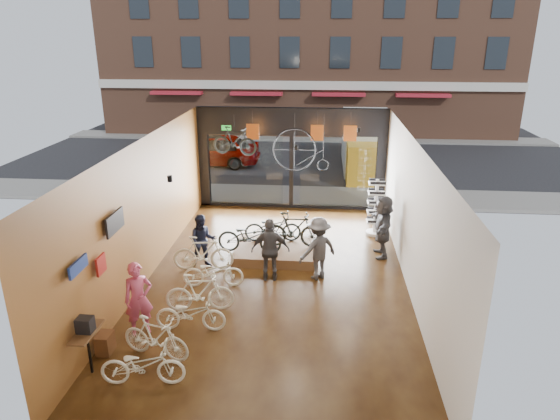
# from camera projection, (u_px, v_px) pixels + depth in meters

# --- Properties ---
(ground_plane) EXTENTS (7.00, 12.00, 0.04)m
(ground_plane) POSITION_uv_depth(u_px,v_px,m) (276.00, 280.00, 13.66)
(ground_plane) COLOR black
(ground_plane) RESTS_ON ground
(ceiling) EXTENTS (7.00, 12.00, 0.04)m
(ceiling) POSITION_uv_depth(u_px,v_px,m) (276.00, 141.00, 12.36)
(ceiling) COLOR black
(ceiling) RESTS_ON ground
(wall_left) EXTENTS (0.04, 12.00, 3.80)m
(wall_left) POSITION_uv_depth(u_px,v_px,m) (145.00, 210.00, 13.30)
(wall_left) COLOR #A86136
(wall_left) RESTS_ON ground
(wall_right) EXTENTS (0.04, 12.00, 3.80)m
(wall_right) POSITION_uv_depth(u_px,v_px,m) (413.00, 218.00, 12.72)
(wall_right) COLOR beige
(wall_right) RESTS_ON ground
(wall_back) EXTENTS (7.00, 0.04, 3.80)m
(wall_back) POSITION_uv_depth(u_px,v_px,m) (237.00, 354.00, 7.37)
(wall_back) COLOR beige
(wall_back) RESTS_ON ground
(storefront) EXTENTS (7.00, 0.26, 3.80)m
(storefront) POSITION_uv_depth(u_px,v_px,m) (291.00, 159.00, 18.64)
(storefront) COLOR black
(storefront) RESTS_ON ground
(exit_sign) EXTENTS (0.35, 0.06, 0.18)m
(exit_sign) POSITION_uv_depth(u_px,v_px,m) (226.00, 128.00, 18.33)
(exit_sign) COLOR #198C26
(exit_sign) RESTS_ON storefront
(street_road) EXTENTS (30.00, 18.00, 0.02)m
(street_road) POSITION_uv_depth(u_px,v_px,m) (302.00, 153.00, 27.72)
(street_road) COLOR black
(street_road) RESTS_ON ground
(sidewalk_near) EXTENTS (30.00, 2.40, 0.12)m
(sidewalk_near) POSITION_uv_depth(u_px,v_px,m) (293.00, 196.00, 20.38)
(sidewalk_near) COLOR slate
(sidewalk_near) RESTS_ON ground
(sidewalk_far) EXTENTS (30.00, 2.00, 0.12)m
(sidewalk_far) POSITION_uv_depth(u_px,v_px,m) (305.00, 138.00, 31.45)
(sidewalk_far) COLOR slate
(sidewalk_far) RESTS_ON ground
(opposite_building) EXTENTS (26.00, 5.00, 14.00)m
(opposite_building) POSITION_uv_depth(u_px,v_px,m) (308.00, 21.00, 31.44)
(opposite_building) COLOR brown
(opposite_building) RESTS_ON ground
(street_car) EXTENTS (4.71, 1.89, 1.60)m
(street_car) POSITION_uv_depth(u_px,v_px,m) (212.00, 150.00, 24.99)
(street_car) COLOR gray
(street_car) RESTS_ON street_road
(box_truck) EXTENTS (2.26, 6.78, 2.67)m
(box_truck) POSITION_uv_depth(u_px,v_px,m) (369.00, 146.00, 23.24)
(box_truck) COLOR silver
(box_truck) RESTS_ON street_road
(floor_bike_0) EXTENTS (1.66, 0.72, 0.85)m
(floor_bike_0) POSITION_uv_depth(u_px,v_px,m) (143.00, 365.00, 9.47)
(floor_bike_0) COLOR silver
(floor_bike_0) RESTS_ON ground_plane
(floor_bike_1) EXTENTS (1.60, 0.82, 0.92)m
(floor_bike_1) POSITION_uv_depth(u_px,v_px,m) (156.00, 338.00, 10.25)
(floor_bike_1) COLOR silver
(floor_bike_1) RESTS_ON ground_plane
(floor_bike_2) EXTENTS (1.61, 0.61, 0.83)m
(floor_bike_2) POSITION_uv_depth(u_px,v_px,m) (191.00, 313.00, 11.21)
(floor_bike_2) COLOR silver
(floor_bike_2) RESTS_ON ground_plane
(floor_bike_3) EXTENTS (1.70, 0.71, 0.99)m
(floor_bike_3) POSITION_uv_depth(u_px,v_px,m) (199.00, 292.00, 11.96)
(floor_bike_3) COLOR silver
(floor_bike_3) RESTS_ON ground_plane
(floor_bike_4) EXTENTS (1.65, 0.74, 0.84)m
(floor_bike_4) POSITION_uv_depth(u_px,v_px,m) (213.00, 272.00, 13.14)
(floor_bike_4) COLOR silver
(floor_bike_4) RESTS_ON ground_plane
(floor_bike_5) EXTENTS (1.76, 0.68, 1.03)m
(floor_bike_5) POSITION_uv_depth(u_px,v_px,m) (203.00, 253.00, 14.03)
(floor_bike_5) COLOR silver
(floor_bike_5) RESTS_ON ground_plane
(display_platform) EXTENTS (2.40, 1.80, 0.30)m
(display_platform) POSITION_uv_depth(u_px,v_px,m) (275.00, 252.00, 14.98)
(display_platform) COLOR #542D1C
(display_platform) RESTS_ON ground_plane
(display_bike_left) EXTENTS (1.89, 0.73, 0.98)m
(display_bike_left) POSITION_uv_depth(u_px,v_px,m) (250.00, 237.00, 14.44)
(display_bike_left) COLOR black
(display_bike_left) RESTS_ON display_platform
(display_bike_mid) EXTENTS (1.81, 0.53, 1.09)m
(display_bike_mid) POSITION_uv_depth(u_px,v_px,m) (293.00, 230.00, 14.80)
(display_bike_mid) COLOR black
(display_bike_mid) RESTS_ON display_platform
(display_bike_right) EXTENTS (1.77, 0.77, 0.90)m
(display_bike_right) POSITION_uv_depth(u_px,v_px,m) (273.00, 227.00, 15.24)
(display_bike_right) COLOR black
(display_bike_right) RESTS_ON display_platform
(customer_0) EXTENTS (0.74, 0.66, 1.70)m
(customer_0) POSITION_uv_depth(u_px,v_px,m) (139.00, 299.00, 10.97)
(customer_0) COLOR #CC4C72
(customer_0) RESTS_ON ground_plane
(customer_1) EXTENTS (0.88, 0.76, 1.58)m
(customer_1) POSITION_uv_depth(u_px,v_px,m) (203.00, 241.00, 14.13)
(customer_1) COLOR #161C33
(customer_1) RESTS_ON ground_plane
(customer_2) EXTENTS (1.06, 0.51, 1.76)m
(customer_2) POSITION_uv_depth(u_px,v_px,m) (270.00, 250.00, 13.35)
(customer_2) COLOR #3F3F44
(customer_2) RESTS_ON ground_plane
(customer_3) EXTENTS (1.31, 1.20, 1.76)m
(customer_3) POSITION_uv_depth(u_px,v_px,m) (318.00, 248.00, 13.43)
(customer_3) COLOR #3F3F44
(customer_3) RESTS_ON ground_plane
(customer_5) EXTENTS (0.59, 1.77, 1.89)m
(customer_5) POSITION_uv_depth(u_px,v_px,m) (383.00, 226.00, 14.78)
(customer_5) COLOR #3F3F44
(customer_5) RESTS_ON ground_plane
(sunglasses_rack) EXTENTS (0.65, 0.58, 1.90)m
(sunglasses_rack) POSITION_uv_depth(u_px,v_px,m) (376.00, 207.00, 16.36)
(sunglasses_rack) COLOR white
(sunglasses_rack) RESTS_ON ground_plane
(wall_merch) EXTENTS (0.40, 2.40, 2.60)m
(wall_merch) POSITION_uv_depth(u_px,v_px,m) (96.00, 295.00, 10.21)
(wall_merch) COLOR navy
(wall_merch) RESTS_ON wall_left
(penny_farthing) EXTENTS (1.88, 0.06, 1.50)m
(penny_farthing) POSITION_uv_depth(u_px,v_px,m) (303.00, 151.00, 17.16)
(penny_farthing) COLOR black
(penny_farthing) RESTS_ON ceiling
(hung_bike) EXTENTS (1.64, 0.82, 0.95)m
(hung_bike) POSITION_uv_depth(u_px,v_px,m) (234.00, 141.00, 16.75)
(hung_bike) COLOR black
(hung_bike) RESTS_ON ceiling
(jersey_left) EXTENTS (0.45, 0.03, 0.55)m
(jersey_left) POSITION_uv_depth(u_px,v_px,m) (253.00, 132.00, 17.61)
(jersey_left) COLOR #CC5919
(jersey_left) RESTS_ON ceiling
(jersey_mid) EXTENTS (0.45, 0.03, 0.55)m
(jersey_mid) POSITION_uv_depth(u_px,v_px,m) (317.00, 133.00, 17.42)
(jersey_mid) COLOR #CC5919
(jersey_mid) RESTS_ON ceiling
(jersey_right) EXTENTS (0.45, 0.03, 0.55)m
(jersey_right) POSITION_uv_depth(u_px,v_px,m) (350.00, 133.00, 17.32)
(jersey_right) COLOR #CC5919
(jersey_right) RESTS_ON ceiling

